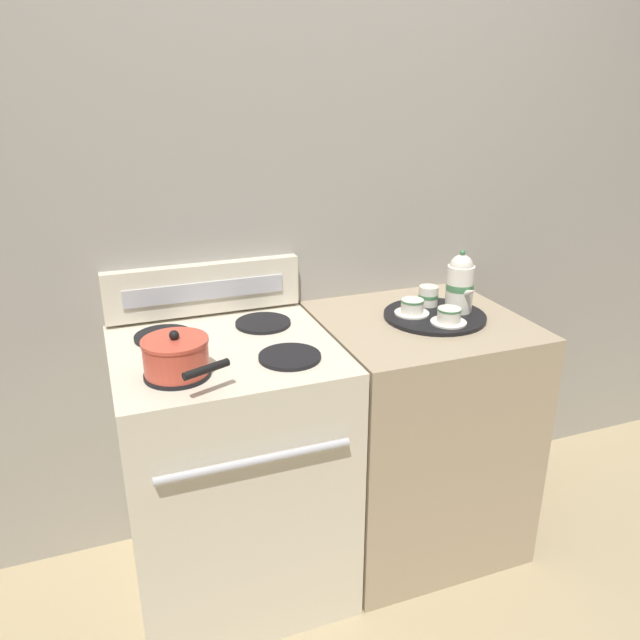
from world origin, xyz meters
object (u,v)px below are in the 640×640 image
serving_tray (434,316)px  teapot (460,283)px  saucepan (176,356)px  stove (232,469)px  teacup_left (412,307)px  teacup_right (449,316)px  creamer_jug (428,296)px

serving_tray → teapot: (0.09, 0.00, 0.11)m
teapot → serving_tray: bearing=-178.2°
saucepan → stove: bearing=42.2°
serving_tray → teacup_left: size_ratio=2.93×
teacup_left → teapot: bearing=-9.0°
teapot → teacup_left: (-0.17, 0.03, -0.08)m
teacup_left → teacup_right: size_ratio=1.00×
teacup_right → stove: bearing=173.0°
teapot → creamer_jug: size_ratio=3.11×
saucepan → teapot: bearing=8.7°
saucepan → teapot: (1.00, 0.15, 0.05)m
stove → teapot: teapot is taller
teacup_left → teacup_right: same height
stove → teacup_right: 0.89m
stove → teapot: 1.01m
teacup_left → creamer_jug: size_ratio=1.70×
serving_tray → teacup_left: teacup_left is taller
stove → serving_tray: (0.74, 0.00, 0.45)m
teapot → creamer_jug: bearing=128.9°
stove → creamer_jug: (0.77, 0.09, 0.49)m
saucepan → creamer_jug: saucepan is taller
teapot → teacup_left: 0.19m
saucepan → teacup_left: saucepan is taller
creamer_jug → stove: bearing=-173.4°
teacup_left → teacup_right: (0.07, -0.12, 0.00)m
saucepan → teacup_right: saucepan is taller
saucepan → teacup_right: size_ratio=2.25×
teacup_right → serving_tray: bearing=89.5°
saucepan → teacup_right: (0.91, 0.06, -0.02)m
saucepan → teapot: size_ratio=1.23×
stove → teacup_right: teacup_right is taller
teapot → teacup_right: 0.15m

